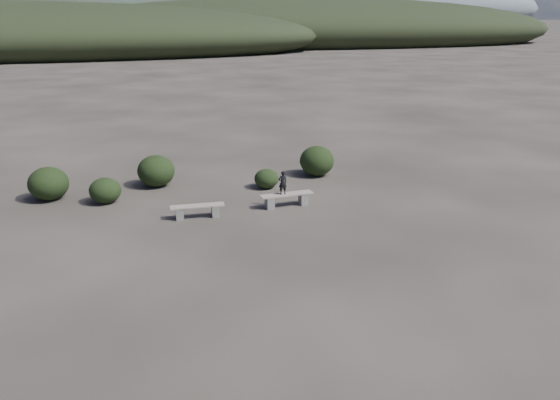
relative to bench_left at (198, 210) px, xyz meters
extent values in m
plane|color=#2A2420|center=(1.91, -5.52, -0.27)|extent=(1200.00, 1200.00, 0.00)
cube|color=#65625E|center=(-0.60, 0.02, -0.07)|extent=(0.26, 0.36, 0.40)
cube|color=#65625E|center=(0.60, -0.02, -0.07)|extent=(0.26, 0.36, 0.40)
cube|color=gray|center=(0.00, 0.00, 0.15)|extent=(1.81, 0.42, 0.05)
cube|color=#65625E|center=(2.56, 0.30, -0.06)|extent=(0.30, 0.39, 0.43)
cube|color=#65625E|center=(3.83, 0.41, -0.06)|extent=(0.30, 0.39, 0.43)
cube|color=gray|center=(3.20, 0.36, 0.18)|extent=(1.94, 0.56, 0.05)
imported|color=black|center=(3.05, 0.35, 0.63)|extent=(0.32, 0.22, 0.85)
ellipsoid|color=black|center=(-3.06, 2.41, 0.19)|extent=(1.13, 1.13, 0.92)
ellipsoid|color=black|center=(-1.17, 4.02, 0.35)|extent=(1.46, 1.46, 1.25)
ellipsoid|color=black|center=(3.00, 2.67, 0.11)|extent=(0.96, 0.96, 0.76)
ellipsoid|color=black|center=(5.47, 3.88, 0.36)|extent=(1.45, 1.45, 1.27)
ellipsoid|color=black|center=(-5.07, 3.31, 0.34)|extent=(1.44, 1.44, 1.22)
ellipsoid|color=black|center=(36.91, 104.48, 2.88)|extent=(120.00, 44.00, 14.00)
ellipsoid|color=#2D382E|center=(1.91, 154.48, 5.13)|extent=(190.00, 64.00, 24.00)
ellipsoid|color=slate|center=(71.91, 294.48, 9.63)|extent=(340.00, 110.00, 44.00)
ellipsoid|color=#939BA6|center=(-28.09, 394.48, 12.33)|extent=(460.00, 140.00, 56.00)
camera|label=1|loc=(-1.63, -17.34, 6.23)|focal=35.00mm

